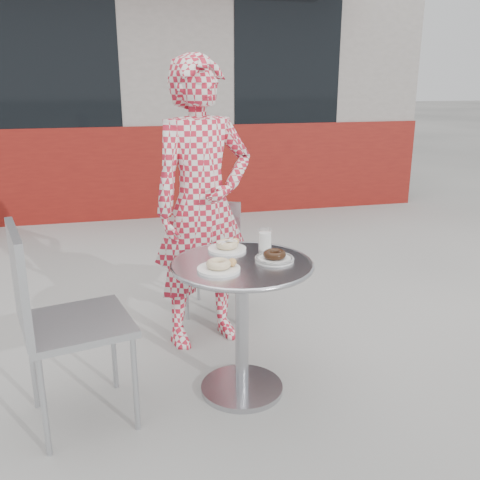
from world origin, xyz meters
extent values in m
plane|color=#A6A39E|center=(0.00, 0.00, 0.00)|extent=(60.00, 60.00, 0.00)
cube|color=gray|center=(0.00, 5.60, 1.50)|extent=(6.00, 4.00, 3.00)
cube|color=maroon|center=(0.00, 3.68, 0.50)|extent=(6.02, 0.20, 1.00)
cube|color=black|center=(-1.20, 3.61, 1.70)|extent=(1.60, 0.04, 1.40)
cube|color=black|center=(1.40, 3.61, 1.70)|extent=(1.20, 0.04, 1.40)
cylinder|color=silver|center=(0.00, 0.04, 0.01)|extent=(0.41, 0.41, 0.03)
cylinder|color=silver|center=(0.00, 0.04, 0.34)|extent=(0.06, 0.06, 0.65)
cylinder|color=silver|center=(0.00, 0.04, 0.67)|extent=(0.65, 0.65, 0.02)
torus|color=silver|center=(0.00, 0.04, 0.67)|extent=(0.67, 0.67, 0.02)
cube|color=#ADB0B5|center=(0.07, 1.00, 0.40)|extent=(0.49, 0.49, 0.03)
cube|color=#ADB0B5|center=(0.00, 0.84, 0.60)|extent=(0.36, 0.17, 0.37)
cube|color=#ADB0B5|center=(-0.75, -0.01, 0.47)|extent=(0.53, 0.53, 0.03)
cube|color=#ADB0B5|center=(-0.95, -0.05, 0.70)|extent=(0.13, 0.43, 0.44)
imported|color=#B71C30|center=(-0.07, 0.64, 0.81)|extent=(0.67, 0.53, 1.62)
cylinder|color=white|center=(-0.03, 0.24, 0.68)|extent=(0.19, 0.19, 0.01)
torus|color=#B68D46|center=(-0.03, 0.24, 0.71)|extent=(0.11, 0.11, 0.04)
sphere|color=#B77A3F|center=(0.02, 0.27, 0.71)|extent=(0.04, 0.04, 0.04)
cylinder|color=white|center=(-0.12, -0.04, 0.68)|extent=(0.19, 0.19, 0.01)
torus|color=#B68D46|center=(-0.12, -0.04, 0.71)|extent=(0.11, 0.11, 0.04)
sphere|color=#B77A3F|center=(-0.06, -0.03, 0.71)|extent=(0.04, 0.04, 0.04)
cylinder|color=white|center=(0.16, 0.03, 0.68)|extent=(0.18, 0.18, 0.01)
torus|color=black|center=(0.16, 0.03, 0.70)|extent=(0.11, 0.11, 0.04)
torus|color=black|center=(0.16, 0.03, 0.68)|extent=(0.19, 0.19, 0.02)
cylinder|color=white|center=(0.16, 0.20, 0.72)|extent=(0.06, 0.06, 0.09)
cylinder|color=white|center=(0.16, 0.20, 0.73)|extent=(0.07, 0.07, 0.11)
camera|label=1|loc=(-0.56, -2.22, 1.49)|focal=40.00mm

